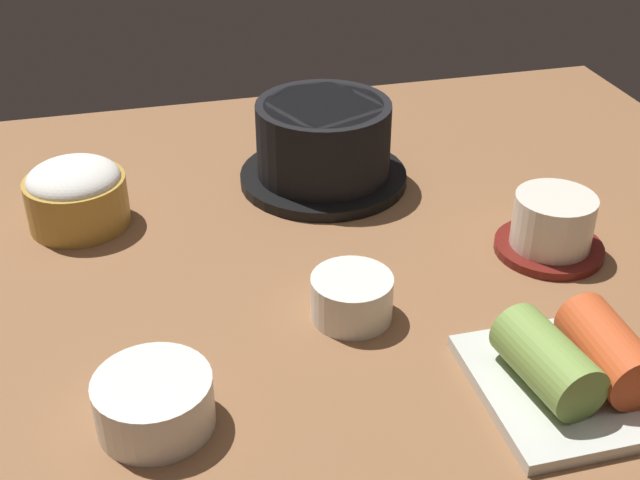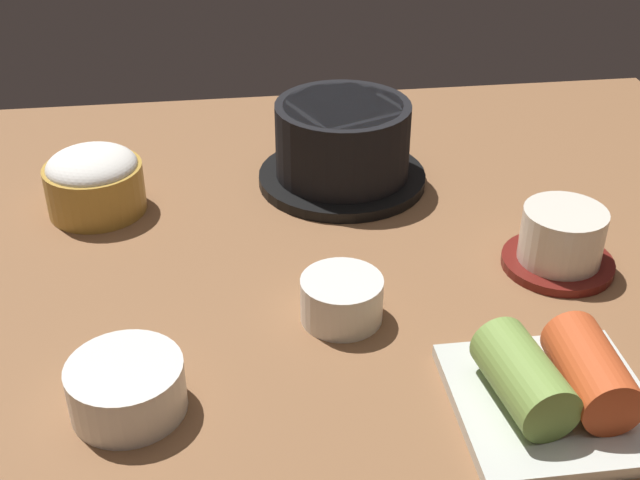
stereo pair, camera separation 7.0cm
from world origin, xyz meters
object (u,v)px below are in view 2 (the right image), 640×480
at_px(tea_cup_with_saucer, 561,241).
at_px(kimchi_plate, 555,386).
at_px(stone_pot, 342,145).
at_px(banchan_cup_center, 342,298).
at_px(side_bowl_near, 126,386).
at_px(rice_bowl, 94,180).

relative_size(tea_cup_with_saucer, kimchi_plate, 0.72).
bearing_deg(tea_cup_with_saucer, stone_pot, 131.93).
relative_size(banchan_cup_center, side_bowl_near, 0.82).
distance_m(rice_bowl, tea_cup_with_saucer, 0.43).
relative_size(stone_pot, kimchi_plate, 1.28).
bearing_deg(stone_pot, rice_bowl, -173.97).
distance_m(stone_pot, tea_cup_with_saucer, 0.24).
bearing_deg(tea_cup_with_saucer, side_bowl_near, -159.96).
height_order(tea_cup_with_saucer, banchan_cup_center, tea_cup_with_saucer).
xyz_separation_m(stone_pot, side_bowl_near, (-0.20, -0.31, -0.02)).
bearing_deg(rice_bowl, stone_pot, 6.03).
height_order(banchan_cup_center, side_bowl_near, side_bowl_near).
distance_m(kimchi_plate, side_bowl_near, 0.29).
distance_m(tea_cup_with_saucer, banchan_cup_center, 0.20).
bearing_deg(tea_cup_with_saucer, banchan_cup_center, -166.32).
xyz_separation_m(banchan_cup_center, kimchi_plate, (0.13, -0.12, 0.00)).
bearing_deg(rice_bowl, tea_cup_with_saucer, -20.83).
relative_size(kimchi_plate, side_bowl_near, 1.68).
relative_size(stone_pot, banchan_cup_center, 2.62).
distance_m(banchan_cup_center, side_bowl_near, 0.18).
xyz_separation_m(tea_cup_with_saucer, side_bowl_near, (-0.36, -0.13, -0.01)).
height_order(rice_bowl, tea_cup_with_saucer, rice_bowl).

